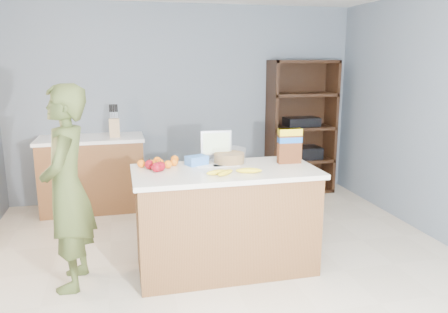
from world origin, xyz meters
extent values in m
cube|color=beige|center=(0.00, 0.00, 0.00)|extent=(4.50, 5.00, 0.02)
cube|color=slate|center=(0.00, 2.50, 1.25)|extent=(4.50, 0.02, 2.50)
cube|color=brown|center=(0.00, 0.30, 0.43)|extent=(1.50, 0.70, 0.86)
cube|color=silver|center=(0.00, 0.30, 0.88)|extent=(1.56, 0.76, 0.04)
cube|color=black|center=(0.00, 0.30, 0.05)|extent=(1.46, 0.66, 0.10)
cube|color=brown|center=(-1.20, 2.20, 0.43)|extent=(1.20, 0.60, 0.86)
cube|color=white|center=(-1.20, 2.20, 0.88)|extent=(1.24, 0.62, 0.04)
cube|color=black|center=(1.55, 2.48, 0.90)|extent=(0.90, 0.04, 1.80)
cube|color=black|center=(1.12, 2.30, 0.90)|extent=(0.04, 0.40, 1.80)
cube|color=black|center=(1.98, 2.30, 0.90)|extent=(0.04, 0.40, 1.80)
cube|color=black|center=(1.55, 2.30, 0.02)|extent=(0.90, 0.40, 0.04)
cube|color=black|center=(1.55, 2.30, 0.45)|extent=(0.90, 0.40, 0.04)
cube|color=black|center=(1.55, 2.30, 0.90)|extent=(0.90, 0.40, 0.04)
cube|color=black|center=(1.55, 2.30, 1.35)|extent=(0.90, 0.40, 0.04)
cube|color=black|center=(1.55, 2.30, 1.78)|extent=(0.90, 0.40, 0.04)
cube|color=black|center=(1.55, 2.30, 0.55)|extent=(0.55, 0.32, 0.16)
cube|color=black|center=(1.55, 2.30, 0.98)|extent=(0.45, 0.30, 0.12)
imported|color=#3F4B22|center=(-1.28, 0.31, 0.82)|extent=(0.45, 0.63, 1.63)
cube|color=tan|center=(-0.92, 2.15, 1.01)|extent=(0.12, 0.10, 0.22)
cylinder|color=black|center=(-0.96, 2.15, 1.17)|extent=(0.02, 0.02, 0.09)
cylinder|color=black|center=(-0.94, 2.15, 1.17)|extent=(0.02, 0.02, 0.09)
cylinder|color=black|center=(-0.92, 2.15, 1.17)|extent=(0.02, 0.02, 0.09)
cylinder|color=black|center=(-0.90, 2.15, 1.17)|extent=(0.02, 0.02, 0.09)
cylinder|color=black|center=(-0.88, 2.15, 1.17)|extent=(0.02, 0.02, 0.09)
cube|color=white|center=(-0.11, 0.45, 0.90)|extent=(0.23, 0.13, 0.00)
cube|color=white|center=(0.04, 0.43, 0.90)|extent=(0.23, 0.12, 0.00)
ellipsoid|color=yellow|center=(-0.10, 0.14, 0.92)|extent=(0.20, 0.07, 0.04)
ellipsoid|color=yellow|center=(-0.05, 0.11, 0.92)|extent=(0.18, 0.15, 0.04)
ellipsoid|color=yellow|center=(0.17, 0.14, 0.92)|extent=(0.19, 0.11, 0.04)
ellipsoid|color=yellow|center=(0.14, 0.13, 0.92)|extent=(0.20, 0.10, 0.04)
sphere|color=maroon|center=(-0.62, 0.45, 0.94)|extent=(0.08, 0.08, 0.08)
sphere|color=maroon|center=(-0.54, 0.37, 0.94)|extent=(0.08, 0.08, 0.08)
sphere|color=maroon|center=(-0.58, 0.34, 0.94)|extent=(0.08, 0.08, 0.08)
sphere|color=maroon|center=(-0.55, 0.36, 0.94)|extent=(0.08, 0.08, 0.08)
sphere|color=orange|center=(-0.60, 0.51, 0.93)|extent=(0.07, 0.07, 0.07)
sphere|color=orange|center=(-0.54, 0.61, 0.93)|extent=(0.07, 0.07, 0.07)
sphere|color=orange|center=(-0.47, 0.44, 0.93)|extent=(0.07, 0.07, 0.07)
sphere|color=orange|center=(-0.41, 0.52, 0.93)|extent=(0.07, 0.07, 0.07)
sphere|color=orange|center=(-0.69, 0.53, 0.93)|extent=(0.07, 0.07, 0.07)
sphere|color=orange|center=(-0.53, 0.52, 0.93)|extent=(0.07, 0.07, 0.07)
sphere|color=orange|center=(-0.39, 0.63, 0.93)|extent=(0.07, 0.07, 0.07)
sphere|color=orange|center=(-0.59, 0.45, 0.93)|extent=(0.07, 0.07, 0.07)
sphere|color=orange|center=(-0.53, 0.52, 0.93)|extent=(0.07, 0.07, 0.07)
cube|color=blue|center=(-0.21, 0.51, 0.94)|extent=(0.21, 0.18, 0.08)
cylinder|color=#267219|center=(0.09, 0.52, 0.95)|extent=(0.27, 0.27, 0.09)
cylinder|color=white|center=(0.09, 0.52, 0.97)|extent=(0.30, 0.30, 0.13)
cylinder|color=silver|center=(-0.01, 0.62, 0.91)|extent=(0.12, 0.12, 0.01)
cylinder|color=silver|center=(-0.01, 0.62, 0.94)|extent=(0.02, 0.02, 0.05)
cube|color=silver|center=(-0.01, 0.62, 1.07)|extent=(0.28, 0.04, 0.22)
cube|color=yellow|center=(-0.01, 0.60, 1.07)|extent=(0.24, 0.01, 0.18)
cube|color=#592B14|center=(0.61, 0.39, 1.06)|extent=(0.21, 0.08, 0.31)
cube|color=yellow|center=(0.61, 0.39, 1.18)|extent=(0.21, 0.09, 0.06)
cube|color=blue|center=(0.61, 0.39, 1.11)|extent=(0.21, 0.09, 0.05)
camera|label=1|loc=(-0.85, -3.18, 1.81)|focal=35.00mm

